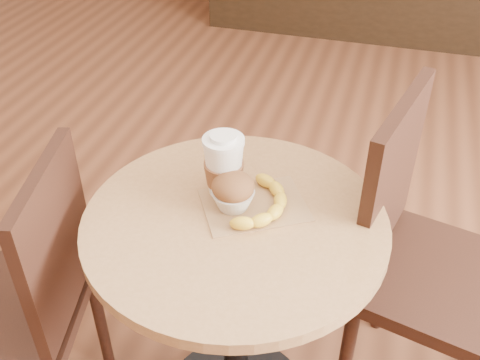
{
  "coord_description": "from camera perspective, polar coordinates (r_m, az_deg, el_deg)",
  "views": [
    {
      "loc": [
        0.28,
        -0.98,
        1.6
      ],
      "look_at": [
        -0.01,
        0.0,
        0.83
      ],
      "focal_mm": 42.0,
      "sensor_mm": 36.0,
      "label": 1
    }
  ],
  "objects": [
    {
      "name": "muffin",
      "position": [
        1.3,
        -0.71,
        -1.18
      ],
      "size": [
        0.1,
        0.1,
        0.09
      ],
      "color": "silver",
      "rests_on": "kraft_bag"
    },
    {
      "name": "banana",
      "position": [
        1.32,
        2.61,
        -2.35
      ],
      "size": [
        0.15,
        0.24,
        0.03
      ],
      "primitive_type": null,
      "rotation": [
        0.0,
        0.0,
        -0.15
      ],
      "color": "yellow",
      "rests_on": "kraft_bag"
    },
    {
      "name": "chair_left",
      "position": [
        1.57,
        -20.79,
        -11.12
      ],
      "size": [
        0.47,
        0.47,
        0.89
      ],
      "rotation": [
        0.0,
        0.0,
        -1.34
      ],
      "color": "black",
      "rests_on": "ground"
    },
    {
      "name": "cafe_table",
      "position": [
        1.45,
        -0.46,
        -10.24
      ],
      "size": [
        0.71,
        0.71,
        0.75
      ],
      "color": "black",
      "rests_on": "ground"
    },
    {
      "name": "chair_right",
      "position": [
        1.59,
        18.14,
        -7.6
      ],
      "size": [
        0.52,
        0.52,
        0.98
      ],
      "rotation": [
        0.0,
        0.0,
        1.34
      ],
      "color": "black",
      "rests_on": "ground"
    },
    {
      "name": "coffee_cup",
      "position": [
        1.33,
        -1.65,
        1.29
      ],
      "size": [
        0.1,
        0.1,
        0.17
      ],
      "rotation": [
        0.0,
        0.0,
        0.12
      ],
      "color": "white",
      "rests_on": "cafe_table"
    },
    {
      "name": "kraft_bag",
      "position": [
        1.34,
        1.46,
        -2.57
      ],
      "size": [
        0.3,
        0.28,
        0.0
      ],
      "primitive_type": "cube",
      "rotation": [
        0.0,
        0.0,
        0.54
      ],
      "color": "#A1784D",
      "rests_on": "cafe_table"
    }
  ]
}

